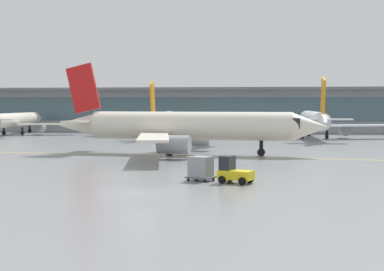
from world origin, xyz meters
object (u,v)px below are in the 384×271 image
taxiing_regional_jet (187,127)px  baggage_tug (233,172)px  gate_airplane_2 (162,120)px  gate_airplane_3 (314,121)px  cargo_dolly_lead (201,167)px  gate_airplane_1 (16,120)px

taxiing_regional_jet → baggage_tug: bearing=-68.2°
gate_airplane_2 → gate_airplane_3: 27.69m
gate_airplane_2 → cargo_dolly_lead: gate_airplane_2 is taller
gate_airplane_3 → gate_airplane_2: bearing=84.0°
gate_airplane_1 → baggage_tug: 79.33m
cargo_dolly_lead → gate_airplane_1: bearing=147.0°
taxiing_regional_jet → cargo_dolly_lead: 23.56m
taxiing_regional_jet → cargo_dolly_lead: taxiing_regional_jet is taller
taxiing_regional_jet → baggage_tug: 25.23m
gate_airplane_3 → cargo_dolly_lead: 59.83m
gate_airplane_2 → gate_airplane_3: gate_airplane_3 is taller
gate_airplane_3 → baggage_tug: bearing=167.9°
gate_airplane_2 → cargo_dolly_lead: size_ratio=11.75×
gate_airplane_3 → baggage_tug: size_ratio=10.60×
gate_airplane_1 → gate_airplane_3: bearing=-96.8°
gate_airplane_1 → taxiing_regional_jet: taxiing_regional_jet is taller
gate_airplane_1 → baggage_tug: (46.35, -64.35, -1.90)m
gate_airplane_1 → taxiing_regional_jet: size_ratio=0.83×
gate_airplane_2 → gate_airplane_3: bearing=-96.7°
gate_airplane_3 → taxiing_regional_jet: taxiing_regional_jet is taller
gate_airplane_3 → taxiing_regional_jet: bearing=151.4°
taxiing_regional_jet → cargo_dolly_lead: (4.17, -23.08, -2.31)m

